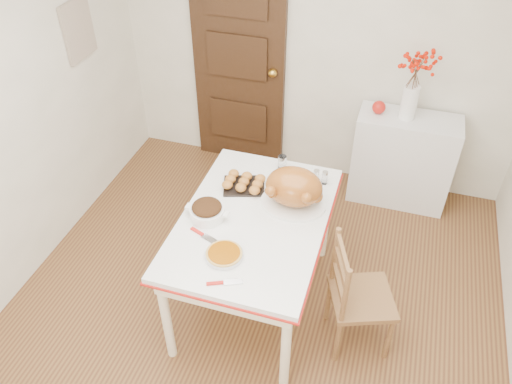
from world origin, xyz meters
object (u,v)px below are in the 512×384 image
(kitchen_table, at_px, (254,262))
(turkey_platter, at_px, (294,189))
(sideboard, at_px, (402,160))
(pumpkin_pie, at_px, (224,254))
(chair_oak, at_px, (362,296))

(kitchen_table, distance_m, turkey_platter, 0.62)
(sideboard, xyz_separation_m, pumpkin_pie, (-0.94, -1.88, 0.42))
(sideboard, height_order, kitchen_table, sideboard)
(chair_oak, distance_m, pumpkin_pie, 0.96)
(sideboard, distance_m, chair_oak, 1.62)
(pumpkin_pie, bearing_deg, sideboard, 63.33)
(kitchen_table, distance_m, chair_oak, 0.77)
(kitchen_table, bearing_deg, sideboard, 59.82)
(pumpkin_pie, bearing_deg, turkey_platter, 64.44)
(turkey_platter, bearing_deg, sideboard, 76.41)
(turkey_platter, xyz_separation_m, pumpkin_pie, (-0.27, -0.57, -0.11))
(kitchen_table, xyz_separation_m, turkey_platter, (0.21, 0.20, 0.55))
(sideboard, xyz_separation_m, turkey_platter, (-0.67, -1.31, 0.53))
(sideboard, height_order, pumpkin_pie, pumpkin_pie)
(kitchen_table, height_order, chair_oak, chair_oak)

